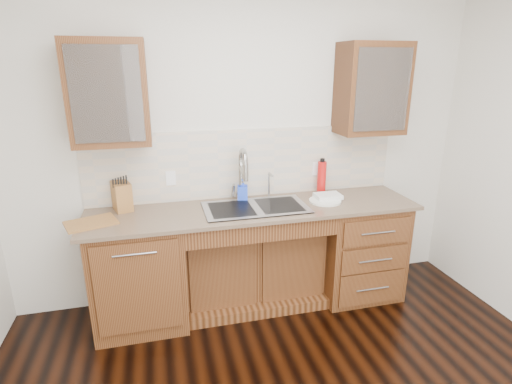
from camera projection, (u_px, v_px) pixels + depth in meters
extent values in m
cube|color=silver|center=(245.00, 146.00, 3.47)|extent=(4.00, 0.10, 2.70)
cube|color=#593014|center=(140.00, 272.00, 3.19)|extent=(0.70, 0.62, 0.88)
cube|color=#593014|center=(252.00, 263.00, 3.52)|extent=(1.20, 0.44, 0.70)
cube|color=#593014|center=(356.00, 247.00, 3.63)|extent=(0.70, 0.62, 0.88)
cube|color=#84705B|center=(255.00, 209.00, 3.26)|extent=(2.70, 0.65, 0.03)
cube|color=beige|center=(246.00, 163.00, 3.45)|extent=(2.70, 0.02, 0.59)
cube|color=#9E9EA5|center=(256.00, 218.00, 3.27)|extent=(0.84, 0.46, 0.19)
cylinder|color=#999993|center=(241.00, 177.00, 3.38)|extent=(0.04, 0.04, 0.40)
cylinder|color=#999993|center=(269.00, 184.00, 3.47)|extent=(0.02, 0.02, 0.24)
cube|color=#593014|center=(109.00, 93.00, 2.87)|extent=(0.55, 0.34, 0.75)
cube|color=#593014|center=(371.00, 89.00, 3.36)|extent=(0.55, 0.34, 0.75)
cube|color=white|center=(171.00, 178.00, 3.32)|extent=(0.08, 0.01, 0.12)
cube|color=white|center=(317.00, 169.00, 3.62)|extent=(0.08, 0.01, 0.12)
imported|color=blue|center=(243.00, 190.00, 3.40)|extent=(0.10, 0.10, 0.19)
cylinder|color=red|center=(322.00, 178.00, 3.57)|extent=(0.08, 0.08, 0.29)
cylinder|color=silver|center=(325.00, 201.00, 3.39)|extent=(0.28, 0.28, 0.02)
cube|color=white|center=(328.00, 196.00, 3.43)|extent=(0.22, 0.16, 0.03)
cube|color=#A3823F|center=(122.00, 196.00, 3.17)|extent=(0.18, 0.23, 0.23)
cube|color=brown|center=(91.00, 223.00, 2.92)|extent=(0.41, 0.35, 0.02)
imported|color=white|center=(87.00, 101.00, 2.85)|extent=(0.14, 0.14, 0.09)
imported|color=silver|center=(118.00, 100.00, 2.90)|extent=(0.13, 0.13, 0.10)
imported|color=silver|center=(362.00, 95.00, 3.36)|extent=(0.17, 0.17, 0.10)
imported|color=silver|center=(385.00, 96.00, 3.41)|extent=(0.11, 0.11, 0.09)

